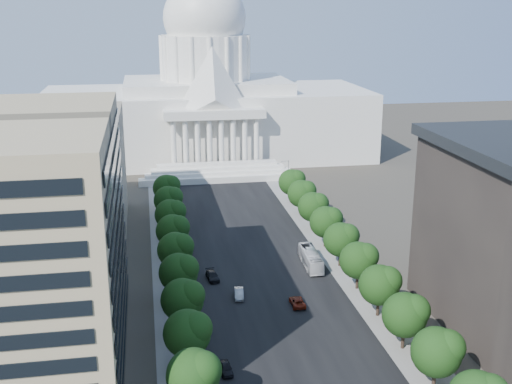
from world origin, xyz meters
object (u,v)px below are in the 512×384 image
car_dark_a (226,368)px  car_silver (239,294)px  car_dark_b (212,276)px  city_bus (311,258)px  car_red (297,302)px

car_dark_a → car_silver: 27.03m
car_dark_b → city_bus: city_bus is taller
car_dark_a → car_silver: size_ratio=0.90×
car_dark_a → car_dark_b: 35.80m
car_silver → car_red: car_silver is taller
city_bus → car_silver: bearing=-142.2°
car_dark_b → city_bus: (22.17, 3.54, 1.03)m
car_silver → city_bus: bearing=42.4°
car_dark_a → car_red: (16.48, 20.92, -0.01)m
car_red → car_dark_b: 20.94m
car_silver → car_dark_b: 10.32m
car_dark_a → car_dark_b: bearing=83.5°
car_dark_a → city_bus: size_ratio=0.34×
car_dark_a → city_bus: 46.00m
car_red → car_dark_b: (-14.77, 14.84, 0.05)m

